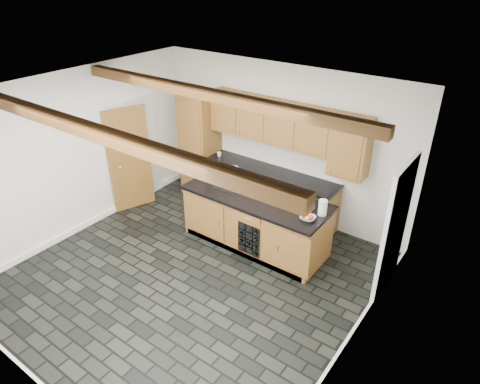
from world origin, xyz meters
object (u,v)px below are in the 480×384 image
(fruit_bowl, at_px, (308,218))
(paper_towel, at_px, (323,208))
(island, at_px, (256,221))
(kitchen_scale, at_px, (255,187))

(fruit_bowl, xyz_separation_m, paper_towel, (0.11, 0.25, 0.09))
(island, distance_m, kitchen_scale, 0.56)
(island, bearing_deg, paper_towel, 6.24)
(kitchen_scale, bearing_deg, island, -37.79)
(island, bearing_deg, fruit_bowl, -7.47)
(kitchen_scale, xyz_separation_m, paper_towel, (1.28, -0.09, 0.10))
(paper_towel, bearing_deg, fruit_bowl, -112.61)
(island, distance_m, fruit_bowl, 1.13)
(island, relative_size, paper_towel, 10.17)
(paper_towel, bearing_deg, kitchen_scale, 175.85)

